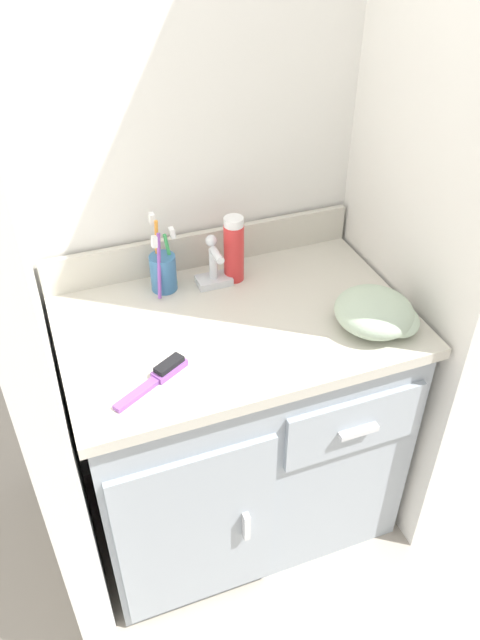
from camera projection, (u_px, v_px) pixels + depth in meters
ground_plane at (237, 505)px, 1.96m from camera, size 6.00×6.00×0.00m
wall_back at (189, 128)px, 1.53m from camera, size 1.03×0.08×2.20m
wall_right at (431, 150)px, 1.42m from camera, size 0.08×0.63×2.20m
vanity at (236, 421)px, 1.72m from camera, size 0.85×0.56×0.74m
backsplash at (202, 249)px, 1.67m from camera, size 0.85×0.02×0.10m
sink_faucet at (214, 268)px, 1.60m from camera, size 0.09×0.09×0.14m
toothbrush_cup at (163, 270)px, 1.58m from camera, size 0.07×0.09×0.21m
shaving_cream_can at (234, 249)px, 1.59m from camera, size 0.05×0.05×0.18m
hairbrush at (160, 375)px, 1.34m from camera, size 0.18×0.12×0.03m
hand_towel at (379, 313)px, 1.46m from camera, size 0.19×0.19×0.09m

